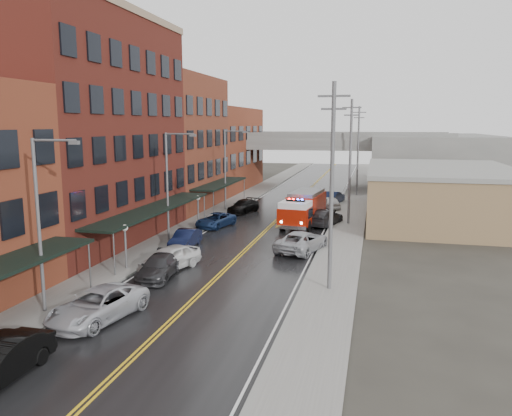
# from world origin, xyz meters

# --- Properties ---
(road) EXTENTS (11.00, 160.00, 0.02)m
(road) POSITION_xyz_m (0.00, 30.00, 0.01)
(road) COLOR black
(road) RESTS_ON ground
(sidewalk_left) EXTENTS (3.00, 160.00, 0.15)m
(sidewalk_left) POSITION_xyz_m (-7.30, 30.00, 0.07)
(sidewalk_left) COLOR slate
(sidewalk_left) RESTS_ON ground
(sidewalk_right) EXTENTS (3.00, 160.00, 0.15)m
(sidewalk_right) POSITION_xyz_m (7.30, 30.00, 0.07)
(sidewalk_right) COLOR slate
(sidewalk_right) RESTS_ON ground
(curb_left) EXTENTS (0.30, 160.00, 0.15)m
(curb_left) POSITION_xyz_m (-5.65, 30.00, 0.07)
(curb_left) COLOR gray
(curb_left) RESTS_ON ground
(curb_right) EXTENTS (0.30, 160.00, 0.15)m
(curb_right) POSITION_xyz_m (5.65, 30.00, 0.07)
(curb_right) COLOR gray
(curb_right) RESTS_ON ground
(brick_building_b) EXTENTS (9.00, 20.00, 18.00)m
(brick_building_b) POSITION_xyz_m (-13.30, 23.00, 9.00)
(brick_building_b) COLOR #4D1714
(brick_building_b) RESTS_ON ground
(brick_building_c) EXTENTS (9.00, 15.00, 15.00)m
(brick_building_c) POSITION_xyz_m (-13.30, 40.50, 7.50)
(brick_building_c) COLOR brown
(brick_building_c) RESTS_ON ground
(brick_building_far) EXTENTS (9.00, 20.00, 12.00)m
(brick_building_far) POSITION_xyz_m (-13.30, 58.00, 6.00)
(brick_building_far) COLOR brown
(brick_building_far) RESTS_ON ground
(tan_building) EXTENTS (14.00, 22.00, 5.00)m
(tan_building) POSITION_xyz_m (16.00, 40.00, 2.50)
(tan_building) COLOR #947A4F
(tan_building) RESTS_ON ground
(right_far_block) EXTENTS (18.00, 30.00, 8.00)m
(right_far_block) POSITION_xyz_m (18.00, 70.00, 4.00)
(right_far_block) COLOR slate
(right_far_block) RESTS_ON ground
(awning_1) EXTENTS (2.60, 18.00, 3.09)m
(awning_1) POSITION_xyz_m (-7.49, 23.00, 2.99)
(awning_1) COLOR black
(awning_1) RESTS_ON ground
(awning_2) EXTENTS (2.60, 13.00, 3.09)m
(awning_2) POSITION_xyz_m (-7.49, 40.50, 2.99)
(awning_2) COLOR black
(awning_2) RESTS_ON ground
(globe_lamp_1) EXTENTS (0.44, 0.44, 3.12)m
(globe_lamp_1) POSITION_xyz_m (-6.40, 16.00, 2.31)
(globe_lamp_1) COLOR #59595B
(globe_lamp_1) RESTS_ON ground
(globe_lamp_2) EXTENTS (0.44, 0.44, 3.12)m
(globe_lamp_2) POSITION_xyz_m (-6.40, 30.00, 2.31)
(globe_lamp_2) COLOR #59595B
(globe_lamp_2) RESTS_ON ground
(street_lamp_0) EXTENTS (2.64, 0.22, 9.00)m
(street_lamp_0) POSITION_xyz_m (-6.55, 8.00, 5.19)
(street_lamp_0) COLOR #59595B
(street_lamp_0) RESTS_ON ground
(street_lamp_1) EXTENTS (2.64, 0.22, 9.00)m
(street_lamp_1) POSITION_xyz_m (-6.55, 24.00, 5.19)
(street_lamp_1) COLOR #59595B
(street_lamp_1) RESTS_ON ground
(street_lamp_2) EXTENTS (2.64, 0.22, 9.00)m
(street_lamp_2) POSITION_xyz_m (-6.55, 40.00, 5.19)
(street_lamp_2) COLOR #59595B
(street_lamp_2) RESTS_ON ground
(utility_pole_0) EXTENTS (1.80, 0.24, 12.00)m
(utility_pole_0) POSITION_xyz_m (7.20, 15.00, 6.31)
(utility_pole_0) COLOR #59595B
(utility_pole_0) RESTS_ON ground
(utility_pole_1) EXTENTS (1.80, 0.24, 12.00)m
(utility_pole_1) POSITION_xyz_m (7.20, 35.00, 6.31)
(utility_pole_1) COLOR #59595B
(utility_pole_1) RESTS_ON ground
(utility_pole_2) EXTENTS (1.80, 0.24, 12.00)m
(utility_pole_2) POSITION_xyz_m (7.20, 55.00, 6.31)
(utility_pole_2) COLOR #59595B
(utility_pole_2) RESTS_ON ground
(overpass) EXTENTS (40.00, 10.00, 7.50)m
(overpass) POSITION_xyz_m (0.00, 62.00, 5.99)
(overpass) COLOR slate
(overpass) RESTS_ON ground
(fire_truck) EXTENTS (4.17, 8.89, 3.16)m
(fire_truck) POSITION_xyz_m (2.91, 33.95, 1.71)
(fire_truck) COLOR #911506
(fire_truck) RESTS_ON ground
(parked_car_left_2) EXTENTS (3.66, 6.01, 1.56)m
(parked_car_left_2) POSITION_xyz_m (-3.60, 7.83, 0.78)
(parked_car_left_2) COLOR #ABADB4
(parked_car_left_2) RESTS_ON ground
(parked_car_left_3) EXTENTS (2.48, 5.02, 1.40)m
(parked_car_left_3) POSITION_xyz_m (-3.60, 15.04, 0.70)
(parked_car_left_3) COLOR #28282B
(parked_car_left_3) RESTS_ON ground
(parked_car_left_4) EXTENTS (3.45, 5.19, 1.64)m
(parked_car_left_4) POSITION_xyz_m (-3.60, 16.80, 0.82)
(parked_car_left_4) COLOR silver
(parked_car_left_4) RESTS_ON ground
(parked_car_left_5) EXTENTS (1.61, 4.31, 1.41)m
(parked_car_left_5) POSITION_xyz_m (-4.86, 22.80, 0.70)
(parked_car_left_5) COLOR black
(parked_car_left_5) RESTS_ON ground
(parked_car_left_6) EXTENTS (3.30, 5.18, 1.33)m
(parked_car_left_6) POSITION_xyz_m (-5.00, 30.93, 0.67)
(parked_car_left_6) COLOR #14264C
(parked_car_left_6) RESTS_ON ground
(parked_car_left_7) EXTENTS (3.14, 5.22, 1.42)m
(parked_car_left_7) POSITION_xyz_m (-4.47, 39.20, 0.71)
(parked_car_left_7) COLOR black
(parked_car_left_7) RESTS_ON ground
(parked_car_right_0) EXTENTS (4.01, 6.17, 1.58)m
(parked_car_right_0) POSITION_xyz_m (4.30, 23.80, 0.79)
(parked_car_right_0) COLOR #A1A2A8
(parked_car_right_0) RESTS_ON ground
(parked_car_right_1) EXTENTS (3.53, 5.88, 1.59)m
(parked_car_right_1) POSITION_xyz_m (5.00, 34.20, 0.80)
(parked_car_right_1) COLOR #27272A
(parked_car_right_1) RESTS_ON ground
(parked_car_right_2) EXTENTS (3.04, 4.67, 1.48)m
(parked_car_right_2) POSITION_xyz_m (4.63, 43.72, 0.74)
(parked_car_right_2) COLOR silver
(parked_car_right_2) RESTS_ON ground
(parked_car_right_3) EXTENTS (2.62, 4.95, 1.55)m
(parked_car_right_3) POSITION_xyz_m (4.67, 47.80, 0.77)
(parked_car_right_3) COLOR black
(parked_car_right_3) RESTS_ON ground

